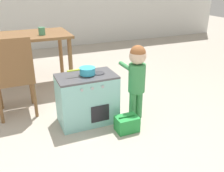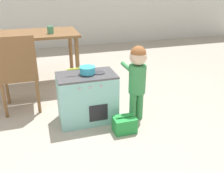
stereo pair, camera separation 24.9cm
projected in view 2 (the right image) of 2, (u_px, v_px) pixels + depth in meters
name	position (u px, v px, depth m)	size (l,w,h in m)	color
ground_plane	(84.00, 165.00, 2.07)	(16.00, 16.00, 0.00)	#B2A899
play_kitchen	(87.00, 98.00, 2.66)	(0.61, 0.37, 0.54)	#8CD1CC
toy_pot	(87.00, 70.00, 2.54)	(0.29, 0.16, 0.07)	#38B2D6
child_figure	(137.00, 73.00, 2.58)	(0.21, 0.33, 0.83)	#3D9351
toy_basket	(125.00, 124.00, 2.51)	(0.22, 0.16, 0.18)	green
dining_table	(30.00, 40.00, 3.41)	(1.28, 0.73, 0.77)	brown
dining_chair_near	(18.00, 72.00, 2.76)	(0.42, 0.42, 0.91)	brown
cup_on_table	(50.00, 30.00, 3.30)	(0.08, 0.08, 0.10)	#478E66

